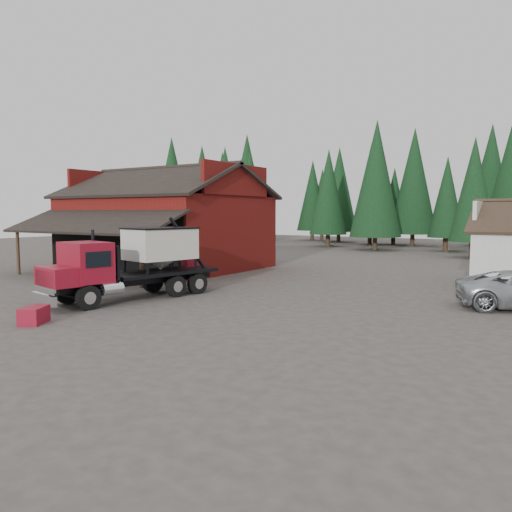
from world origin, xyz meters
The scene contains 8 objects.
ground centered at (0.00, 0.00, 0.00)m, with size 120.00×120.00×0.00m, color #463C37.
red_barn centered at (-11.00, 9.90, 2.69)m, with size 12.80×13.63×7.18m.
conifer_backdrop centered at (0.00, 42.00, 0.00)m, with size 76.00×16.00×16.00m, color black, non-canonical shape.
near_pine_a centered at (-22.00, 28.00, 6.39)m, with size 4.40×4.40×11.40m.
near_pine_b centered at (6.00, 30.00, 5.89)m, with size 3.96×3.96×10.40m.
near_pine_d centered at (-4.00, 34.00, 7.39)m, with size 5.28×5.28×13.40m.
feed_truck centered at (-3.49, -0.43, 1.74)m, with size 3.90×8.52×3.72m.
equip_box centered at (-2.74, -6.00, 0.30)m, with size 0.70×1.10×0.60m, color maroon.
Camera 1 is at (13.12, -16.48, 3.92)m, focal length 35.00 mm.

